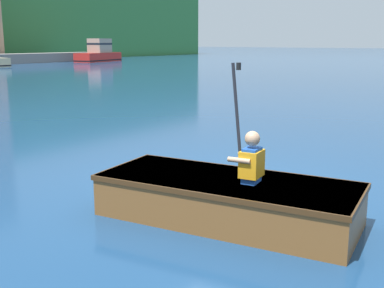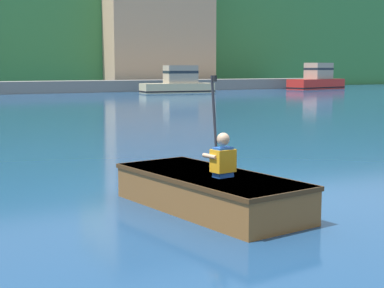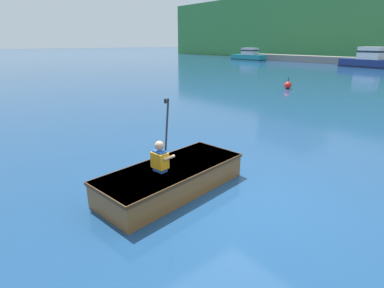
# 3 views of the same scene
# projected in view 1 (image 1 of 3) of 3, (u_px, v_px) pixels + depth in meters

# --- Properties ---
(ground_plane) EXTENTS (300.00, 300.00, 0.00)m
(ground_plane) POSITION_uv_depth(u_px,v_px,m) (217.00, 185.00, 6.98)
(ground_plane) COLOR navy
(moored_boat_dock_center_near) EXTENTS (6.29, 3.26, 2.34)m
(moored_boat_dock_center_near) POSITION_uv_depth(u_px,v_px,m) (99.00, 53.00, 49.89)
(moored_boat_dock_center_near) COLOR red
(moored_boat_dock_center_near) RESTS_ON ground
(rowboat_foreground) EXTENTS (1.63, 3.20, 0.50)m
(rowboat_foreground) POSITION_uv_depth(u_px,v_px,m) (223.00, 196.00, 5.61)
(rowboat_foreground) COLOR brown
(rowboat_foreground) RESTS_ON ground
(person_paddler) EXTENTS (0.39, 0.39, 1.33)m
(person_paddler) POSITION_uv_depth(u_px,v_px,m) (251.00, 159.00, 5.35)
(person_paddler) COLOR #1E4CA5
(person_paddler) RESTS_ON rowboat_foreground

